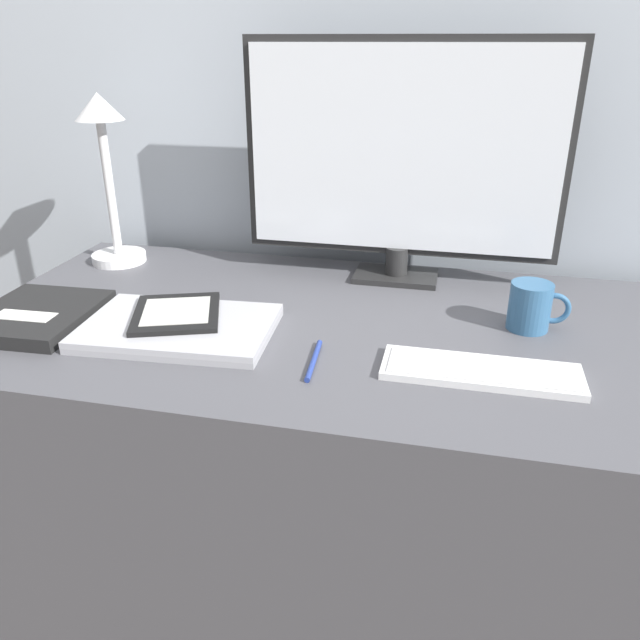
% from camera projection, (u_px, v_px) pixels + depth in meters
% --- Properties ---
extents(wall_back, '(3.60, 0.05, 2.40)m').
position_uv_depth(wall_back, '(417.00, 31.00, 1.30)').
color(wall_back, '#B2BCC6').
rests_on(wall_back, ground_plane).
extents(desk, '(1.54, 0.70, 0.71)m').
position_uv_depth(desk, '(373.00, 483.00, 1.28)').
color(desk, '#4C4C51').
rests_on(desk, ground_plane).
extents(monitor, '(0.65, 0.11, 0.48)m').
position_uv_depth(monitor, '(403.00, 158.00, 1.25)').
color(monitor, '#262626').
rests_on(monitor, desk).
extents(keyboard, '(0.31, 0.10, 0.01)m').
position_uv_depth(keyboard, '(481.00, 371.00, 0.96)').
color(keyboard, silver).
rests_on(keyboard, desk).
extents(laptop, '(0.34, 0.24, 0.02)m').
position_uv_depth(laptop, '(179.00, 328.00, 1.10)').
color(laptop, '#A3A3A8').
rests_on(laptop, desk).
extents(ereader, '(0.20, 0.21, 0.01)m').
position_uv_depth(ereader, '(177.00, 313.00, 1.12)').
color(ereader, black).
rests_on(ereader, laptop).
extents(desk_lamp, '(0.12, 0.12, 0.37)m').
position_uv_depth(desk_lamp, '(106.00, 163.00, 1.37)').
color(desk_lamp, white).
rests_on(desk_lamp, desk).
extents(notebook, '(0.21, 0.24, 0.03)m').
position_uv_depth(notebook, '(37.00, 316.00, 1.14)').
color(notebook, black).
rests_on(notebook, desk).
extents(coffee_mug, '(0.11, 0.07, 0.09)m').
position_uv_depth(coffee_mug, '(531.00, 306.00, 1.10)').
color(coffee_mug, '#336089').
rests_on(coffee_mug, desk).
extents(pen, '(0.02, 0.13, 0.01)m').
position_uv_depth(pen, '(314.00, 360.00, 1.00)').
color(pen, navy).
rests_on(pen, desk).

